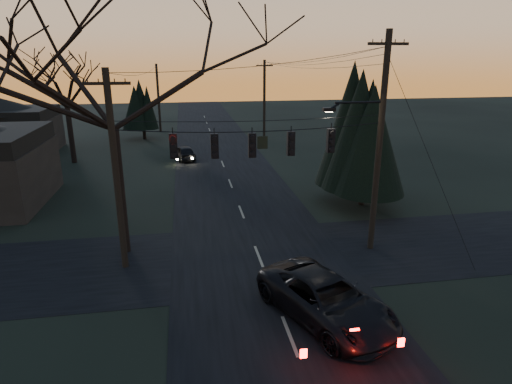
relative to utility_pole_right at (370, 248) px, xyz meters
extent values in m
cube|color=black|center=(-5.50, 10.00, 0.01)|extent=(8.00, 120.00, 0.02)
cube|color=black|center=(-5.50, 0.00, 0.01)|extent=(60.00, 7.00, 0.02)
cylinder|color=black|center=(-5.75, 0.00, 6.10)|extent=(11.50, 0.04, 0.04)
cylinder|color=black|center=(-11.67, 1.63, 2.93)|extent=(0.44, 0.44, 5.87)
cylinder|color=black|center=(2.11, 6.13, 0.80)|extent=(0.36, 0.36, 1.60)
cone|color=black|center=(2.11, 6.13, 4.50)|extent=(4.60, 4.60, 6.60)
cylinder|color=black|center=(-18.24, 20.75, 2.38)|extent=(0.44, 0.44, 4.77)
cylinder|color=black|center=(-13.03, 30.98, 0.80)|extent=(0.36, 0.36, 1.60)
cone|color=black|center=(-13.03, 30.98, 3.54)|extent=(3.30, 3.30, 4.68)
cube|color=black|center=(-25.50, 26.00, 1.60)|extent=(9.00, 7.00, 3.20)
imported|color=black|center=(-4.03, -5.23, 0.78)|extent=(4.58, 6.16, 1.55)
imported|color=black|center=(-8.70, 20.22, 0.63)|extent=(2.19, 3.94, 1.27)
camera|label=1|loc=(-8.63, -17.76, 8.94)|focal=30.00mm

